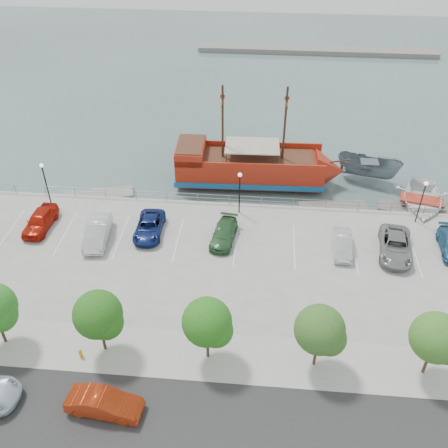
{
  "coord_description": "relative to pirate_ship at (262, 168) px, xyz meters",
  "views": [
    {
      "loc": [
        1.95,
        -30.91,
        27.23
      ],
      "look_at": [
        -1.0,
        2.0,
        2.0
      ],
      "focal_mm": 40.0,
      "sensor_mm": 36.0,
      "label": 1
    }
  ],
  "objects": [
    {
      "name": "street",
      "position": [
        -1.89,
        -29.31,
        -0.83
      ],
      "size": [
        100.0,
        8.0,
        0.04
      ],
      "primitive_type": "cube",
      "color": "#292929",
      "rests_on": "land_slab"
    },
    {
      "name": "pirate_ship",
      "position": [
        0.0,
        0.0,
        0.0
      ],
      "size": [
        17.52,
        5.33,
        10.99
      ],
      "rotation": [
        0.0,
        0.0,
        0.03
      ],
      "color": "#A42210",
      "rests_on": "ground"
    },
    {
      "name": "dock_west",
      "position": [
        -16.25,
        -4.11,
        -1.64
      ],
      "size": [
        7.27,
        3.94,
        0.4
      ],
      "primitive_type": "cube",
      "rotation": [
        0.0,
        0.0,
        0.29
      ],
      "color": "gray",
      "rests_on": "ground"
    },
    {
      "name": "ground",
      "position": [
        -1.89,
        -13.31,
        -1.84
      ],
      "size": [
        160.0,
        160.0,
        0.0
      ],
      "primitive_type": "plane",
      "color": "#425553"
    },
    {
      "name": "parked_car_f",
      "position": [
        7.05,
        -11.45,
        -0.16
      ],
      "size": [
        1.63,
        4.19,
        1.36
      ],
      "primitive_type": "imported",
      "rotation": [
        0.0,
        0.0,
        -0.05
      ],
      "color": "silver",
      "rests_on": "land_slab"
    },
    {
      "name": "parked_car_b",
      "position": [
        -13.73,
        -11.88,
        -0.02
      ],
      "size": [
        2.21,
        5.14,
        1.65
      ],
      "primitive_type": "imported",
      "rotation": [
        0.0,
        0.0,
        0.09
      ],
      "color": "silver",
      "rests_on": "land_slab"
    },
    {
      "name": "dock_east",
      "position": [
        14.81,
        -4.11,
        -1.65
      ],
      "size": [
        7.02,
        3.72,
        0.39
      ],
      "primitive_type": "cube",
      "rotation": [
        0.0,
        0.0,
        -0.28
      ],
      "color": "slate",
      "rests_on": "ground"
    },
    {
      "name": "parked_car_d",
      "position": [
        -2.93,
        -10.94,
        -0.18
      ],
      "size": [
        2.44,
        4.76,
        1.32
      ],
      "primitive_type": "imported",
      "rotation": [
        0.0,
        0.0,
        -0.13
      ],
      "color": "#2E5E32",
      "rests_on": "land_slab"
    },
    {
      "name": "lamp_post_mid",
      "position": [
        -1.89,
        -6.81,
        2.1
      ],
      "size": [
        0.36,
        0.36,
        4.28
      ],
      "color": "black",
      "rests_on": "land_slab"
    },
    {
      "name": "parked_car_c",
      "position": [
        -9.51,
        -10.56,
        -0.16
      ],
      "size": [
        2.37,
        4.93,
        1.36
      ],
      "primitive_type": "imported",
      "rotation": [
        0.0,
        0.0,
        0.02
      ],
      "color": "navy",
      "rests_on": "land_slab"
    },
    {
      "name": "street_sedan",
      "position": [
        -8.56,
        -27.85,
        -0.09
      ],
      "size": [
        4.71,
        2.03,
        1.51
      ],
      "primitive_type": "imported",
      "rotation": [
        0.0,
        0.0,
        1.47
      ],
      "color": "#A02A0D",
      "rests_on": "street"
    },
    {
      "name": "parked_car_a",
      "position": [
        -19.26,
        -10.66,
        -0.04
      ],
      "size": [
        2.11,
        4.78,
        1.6
      ],
      "primitive_type": "imported",
      "rotation": [
        0.0,
        0.0,
        -0.05
      ],
      "color": "#AC1708",
      "rests_on": "land_slab"
    },
    {
      "name": "tree_c",
      "position": [
        -9.75,
        -23.39,
        2.46
      ],
      "size": [
        3.3,
        3.2,
        5.0
      ],
      "color": "#473321",
      "rests_on": "sidewalk"
    },
    {
      "name": "fire_hydrant",
      "position": [
        -11.3,
        -24.11,
        -0.45
      ],
      "size": [
        0.25,
        0.25,
        0.71
      ],
      "rotation": [
        0.0,
        0.0,
        -0.32
      ],
      "color": "#C8A405",
      "rests_on": "sidewalk"
    },
    {
      "name": "speedboat",
      "position": [
        15.46,
        -3.34,
        -1.06
      ],
      "size": [
        6.84,
        8.52,
        1.57
      ],
      "primitive_type": "imported",
      "rotation": [
        0.0,
        0.0,
        -0.2
      ],
      "color": "white",
      "rests_on": "ground"
    },
    {
      "name": "lamp_post_right",
      "position": [
        14.11,
        -6.81,
        2.1
      ],
      "size": [
        0.36,
        0.36,
        4.28
      ],
      "color": "black",
      "rests_on": "land_slab"
    },
    {
      "name": "patrol_boat",
      "position": [
        11.02,
        1.55,
        -0.56
      ],
      "size": [
        7.07,
        4.53,
        2.56
      ],
      "primitive_type": "imported",
      "rotation": [
        0.0,
        0.0,
        1.24
      ],
      "color": "slate",
      "rests_on": "ground"
    },
    {
      "name": "parked_car_g",
      "position": [
        11.38,
        -11.42,
        -0.08
      ],
      "size": [
        3.27,
        5.77,
        1.52
      ],
      "primitive_type": "imported",
      "rotation": [
        0.0,
        0.0,
        -0.14
      ],
      "color": "gray",
      "rests_on": "land_slab"
    },
    {
      "name": "sidewalk",
      "position": [
        -1.89,
        -23.31,
        -0.83
      ],
      "size": [
        100.0,
        4.0,
        0.05
      ],
      "primitive_type": "cube",
      "color": "#A3A097",
      "rests_on": "land_slab"
    },
    {
      "name": "dock_mid",
      "position": [
        7.08,
        -4.11,
        -1.65
      ],
      "size": [
        6.81,
        2.76,
        0.38
      ],
      "primitive_type": "cube",
      "rotation": [
        0.0,
        0.0,
        0.13
      ],
      "color": "slate",
      "rests_on": "ground"
    },
    {
      "name": "far_shore",
      "position": [
        8.11,
        41.69,
        -1.44
      ],
      "size": [
        40.0,
        3.0,
        0.8
      ],
      "primitive_type": "cube",
      "color": "slate",
      "rests_on": "ground"
    },
    {
      "name": "tree_d",
      "position": [
        -2.75,
        -23.39,
        2.46
      ],
      "size": [
        3.3,
        3.2,
        5.0
      ],
      "color": "#473321",
      "rests_on": "sidewalk"
    },
    {
      "name": "lamp_post_left",
      "position": [
        -19.89,
        -6.81,
        2.1
      ],
      "size": [
        0.36,
        0.36,
        4.28
      ],
      "color": "black",
      "rests_on": "land_slab"
    },
    {
      "name": "tree_f",
      "position": [
        11.25,
        -23.39,
        2.46
      ],
      "size": [
        3.3,
        3.2,
        5.0
      ],
      "color": "#473321",
      "rests_on": "sidewalk"
    },
    {
      "name": "seawall_railing",
      "position": [
        -1.89,
        -5.51,
        -0.31
      ],
      "size": [
        50.0,
        0.06,
        1.0
      ],
      "color": "slate",
      "rests_on": "land_slab"
    },
    {
      "name": "tree_e",
      "position": [
        4.25,
        -23.39,
        2.46
      ],
      "size": [
        3.3,
        3.2,
        5.0
      ],
      "color": "#473321",
      "rests_on": "sidewalk"
    }
  ]
}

